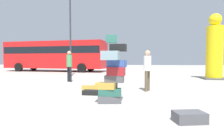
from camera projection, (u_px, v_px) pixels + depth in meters
ground_plane at (96, 106)px, 5.51m from camera, size 80.00×80.00×0.00m
suitcase_tower at (112, 76)px, 5.86m from camera, size 0.90×0.86×1.94m
suitcase_black_right_side at (91, 92)px, 7.20m from camera, size 0.60×0.40×0.16m
suitcase_tan_left_side at (89, 88)px, 8.27m from camera, size 0.67×0.46×0.19m
suitcase_black_upright_blue at (114, 88)px, 6.97m from camera, size 0.25×0.37×0.54m
suitcase_charcoal_foreground_far at (189, 117)px, 4.03m from camera, size 0.68×0.53×0.22m
person_bearded_onlooker at (147, 67)px, 7.97m from camera, size 0.30×0.32×1.64m
person_tourist_with_camera at (112, 65)px, 10.80m from camera, size 0.30×0.33×1.67m
person_passerby_in_red at (69, 63)px, 11.31m from camera, size 0.30×0.30×1.75m
yellow_dummy_statue at (215, 50)px, 12.80m from camera, size 1.43×1.43×4.19m
parked_bus at (55, 54)px, 21.30m from camera, size 11.19×3.98×3.15m
lamp_post at (70, 16)px, 14.66m from camera, size 0.36×0.36×6.94m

